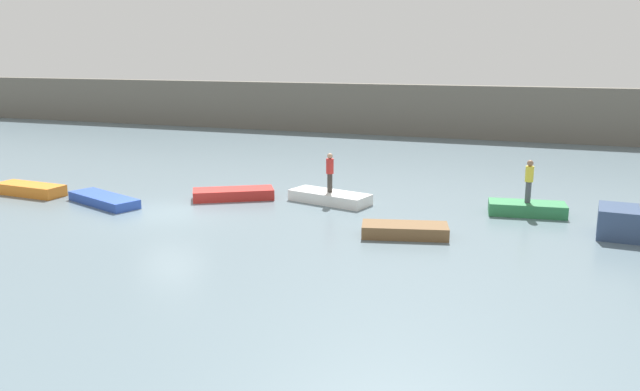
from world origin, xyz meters
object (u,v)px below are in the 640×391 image
object	(u,v)px
rowboat_red	(233,194)
rowboat_brown	(405,230)
rowboat_blue	(104,200)
rowboat_white	(330,197)
rowboat_green	(527,209)
person_red_shirt	(330,171)
rowboat_orange	(30,189)
person_yellow_shirt	(529,179)

from	to	relation	value
rowboat_red	rowboat_brown	bearing A→B (deg)	-50.83
rowboat_blue	rowboat_white	size ratio (longest dim) A/B	1.07
rowboat_blue	rowboat_green	bearing A→B (deg)	35.30
rowboat_blue	rowboat_red	size ratio (longest dim) A/B	1.09
rowboat_green	person_red_shirt	world-z (taller)	person_red_shirt
rowboat_white	rowboat_brown	world-z (taller)	rowboat_white
rowboat_red	person_red_shirt	world-z (taller)	person_red_shirt
rowboat_white	person_red_shirt	xyz separation A→B (m)	(0.00, -0.00, 1.16)
rowboat_blue	person_red_shirt	bearing A→B (deg)	42.73
rowboat_blue	rowboat_green	world-z (taller)	rowboat_green
rowboat_brown	rowboat_green	xyz separation A→B (m)	(3.85, 4.63, 0.03)
rowboat_red	person_red_shirt	xyz separation A→B (m)	(4.19, 0.80, 1.17)
rowboat_blue	rowboat_white	bearing A→B (deg)	42.73
rowboat_orange	person_yellow_shirt	bearing A→B (deg)	14.31
rowboat_brown	person_yellow_shirt	size ratio (longest dim) A/B	1.75
rowboat_orange	person_yellow_shirt	xyz separation A→B (m)	(21.15, 4.07, 1.20)
rowboat_orange	rowboat_white	distance (m)	13.57
rowboat_green	rowboat_orange	bearing A→B (deg)	-176.59
rowboat_white	rowboat_green	xyz separation A→B (m)	(7.98, 0.80, 0.02)
rowboat_brown	rowboat_green	distance (m)	6.02
rowboat_white	rowboat_blue	bearing A→B (deg)	-143.98
rowboat_orange	rowboat_white	world-z (taller)	rowboat_orange
rowboat_green	person_red_shirt	xyz separation A→B (m)	(-7.98, -0.80, 1.14)
rowboat_blue	person_red_shirt	size ratio (longest dim) A/B	2.25
rowboat_brown	rowboat_white	bearing A→B (deg)	122.94
rowboat_blue	rowboat_white	world-z (taller)	rowboat_white
rowboat_blue	person_yellow_shirt	distance (m)	17.45
rowboat_brown	rowboat_green	size ratio (longest dim) A/B	1.01
rowboat_orange	person_red_shirt	xyz separation A→B (m)	(13.17, 3.27, 1.14)
rowboat_red	rowboat_green	distance (m)	12.28
rowboat_white	person_yellow_shirt	xyz separation A→B (m)	(7.98, 0.80, 1.21)
rowboat_brown	rowboat_blue	bearing A→B (deg)	164.71
rowboat_red	rowboat_orange	bearing A→B (deg)	164.59
rowboat_blue	person_yellow_shirt	xyz separation A→B (m)	(16.85, 4.38, 1.25)
rowboat_red	rowboat_brown	size ratio (longest dim) A/B	1.17
rowboat_blue	rowboat_brown	bearing A→B (deg)	19.60
rowboat_blue	rowboat_red	world-z (taller)	rowboat_red
rowboat_red	person_red_shirt	size ratio (longest dim) A/B	2.07
rowboat_white	rowboat_green	size ratio (longest dim) A/B	1.20
person_red_shirt	rowboat_orange	bearing A→B (deg)	-166.05
person_yellow_shirt	person_red_shirt	bearing A→B (deg)	-174.30
rowboat_orange	rowboat_blue	distance (m)	4.31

